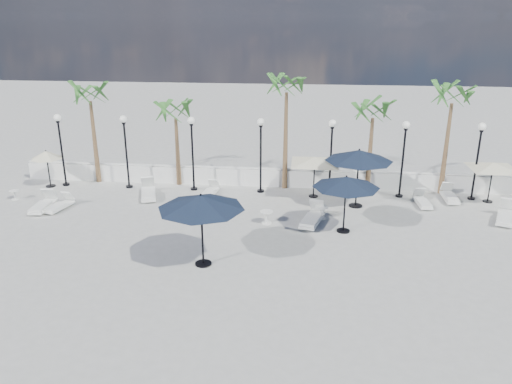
# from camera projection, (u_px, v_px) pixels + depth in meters

# --- Properties ---
(ground) EXTENTS (100.00, 100.00, 0.00)m
(ground) POSITION_uv_depth(u_px,v_px,m) (245.00, 246.00, 19.66)
(ground) COLOR #979893
(ground) RESTS_ON ground
(balustrade) EXTENTS (26.00, 0.30, 1.01)m
(balustrade) POSITION_uv_depth(u_px,v_px,m) (262.00, 177.00, 26.54)
(balustrade) COLOR white
(balustrade) RESTS_ON ground
(lamppost_0) EXTENTS (0.36, 0.36, 3.84)m
(lamppost_0) POSITION_uv_depth(u_px,v_px,m) (60.00, 140.00, 25.96)
(lamppost_0) COLOR black
(lamppost_0) RESTS_ON ground
(lamppost_1) EXTENTS (0.36, 0.36, 3.84)m
(lamppost_1) POSITION_uv_depth(u_px,v_px,m) (125.00, 141.00, 25.61)
(lamppost_1) COLOR black
(lamppost_1) RESTS_ON ground
(lamppost_2) EXTENTS (0.36, 0.36, 3.84)m
(lamppost_2) POSITION_uv_depth(u_px,v_px,m) (192.00, 143.00, 25.27)
(lamppost_2) COLOR black
(lamppost_2) RESTS_ON ground
(lamppost_3) EXTENTS (0.36, 0.36, 3.84)m
(lamppost_3) POSITION_uv_depth(u_px,v_px,m) (261.00, 145.00, 24.93)
(lamppost_3) COLOR black
(lamppost_3) RESTS_ON ground
(lamppost_4) EXTENTS (0.36, 0.36, 3.84)m
(lamppost_4) POSITION_uv_depth(u_px,v_px,m) (331.00, 147.00, 24.58)
(lamppost_4) COLOR black
(lamppost_4) RESTS_ON ground
(lamppost_5) EXTENTS (0.36, 0.36, 3.84)m
(lamppost_5) POSITION_uv_depth(u_px,v_px,m) (404.00, 149.00, 24.24)
(lamppost_5) COLOR black
(lamppost_5) RESTS_ON ground
(lamppost_6) EXTENTS (0.36, 0.36, 3.84)m
(lamppost_6) POSITION_uv_depth(u_px,v_px,m) (478.00, 151.00, 23.90)
(lamppost_6) COLOR black
(lamppost_6) RESTS_ON ground
(palm_0) EXTENTS (2.60, 2.60, 5.50)m
(palm_0) POSITION_uv_depth(u_px,v_px,m) (90.00, 99.00, 25.88)
(palm_0) COLOR brown
(palm_0) RESTS_ON ground
(palm_1) EXTENTS (2.60, 2.60, 4.70)m
(palm_1) POSITION_uv_depth(u_px,v_px,m) (176.00, 115.00, 25.70)
(palm_1) COLOR brown
(palm_1) RESTS_ON ground
(palm_2) EXTENTS (2.60, 2.60, 6.10)m
(palm_2) POSITION_uv_depth(u_px,v_px,m) (287.00, 90.00, 24.69)
(palm_2) COLOR brown
(palm_2) RESTS_ON ground
(palm_3) EXTENTS (2.60, 2.60, 4.90)m
(palm_3) POSITION_uv_depth(u_px,v_px,m) (373.00, 115.00, 24.65)
(palm_3) COLOR brown
(palm_3) RESTS_ON ground
(palm_4) EXTENTS (2.60, 2.60, 5.70)m
(palm_4) POSITION_uv_depth(u_px,v_px,m) (452.00, 101.00, 24.03)
(palm_4) COLOR brown
(palm_4) RESTS_ON ground
(lounger_0) EXTENTS (0.78, 2.00, 0.73)m
(lounger_0) POSITION_uv_depth(u_px,v_px,m) (43.00, 205.00, 23.34)
(lounger_0) COLOR silver
(lounger_0) RESTS_ON ground
(lounger_1) EXTENTS (0.88, 1.76, 0.63)m
(lounger_1) POSITION_uv_depth(u_px,v_px,m) (59.00, 205.00, 23.35)
(lounger_1) COLOR silver
(lounger_1) RESTS_ON ground
(lounger_2) EXTENTS (1.29, 2.21, 0.79)m
(lounger_2) POSITION_uv_depth(u_px,v_px,m) (148.00, 192.00, 24.91)
(lounger_2) COLOR silver
(lounger_2) RESTS_ON ground
(lounger_3) EXTENTS (0.76, 1.71, 0.62)m
(lounger_3) POSITION_uv_depth(u_px,v_px,m) (210.00, 191.00, 25.21)
(lounger_3) COLOR silver
(lounger_3) RESTS_ON ground
(lounger_4) EXTENTS (1.18, 2.19, 0.78)m
(lounger_4) POSITION_uv_depth(u_px,v_px,m) (312.00, 218.00, 21.76)
(lounger_4) COLOR silver
(lounger_4) RESTS_ON ground
(lounger_5) EXTENTS (0.66, 1.71, 0.63)m
(lounger_5) POSITION_uv_depth(u_px,v_px,m) (422.00, 201.00, 23.86)
(lounger_5) COLOR silver
(lounger_5) RESTS_ON ground
(lounger_6) EXTENTS (0.63, 1.83, 0.68)m
(lounger_6) POSITION_uv_depth(u_px,v_px,m) (450.00, 196.00, 24.50)
(lounger_6) COLOR silver
(lounger_6) RESTS_ON ground
(lounger_7) EXTENTS (1.40, 2.16, 0.78)m
(lounger_7) POSITION_uv_depth(u_px,v_px,m) (506.00, 216.00, 22.01)
(lounger_7) COLOR silver
(lounger_7) RESTS_ON ground
(side_table_0) EXTENTS (0.47, 0.47, 0.46)m
(side_table_0) POSITION_uv_depth(u_px,v_px,m) (15.00, 194.00, 24.62)
(side_table_0) COLOR silver
(side_table_0) RESTS_ON ground
(side_table_1) EXTENTS (0.58, 0.58, 0.56)m
(side_table_1) POSITION_uv_depth(u_px,v_px,m) (267.00, 216.00, 21.75)
(side_table_1) COLOR silver
(side_table_1) RESTS_ON ground
(side_table_2) EXTENTS (0.57, 0.57, 0.55)m
(side_table_2) POSITION_uv_depth(u_px,v_px,m) (321.00, 211.00, 22.28)
(side_table_2) COLOR silver
(side_table_2) RESTS_ON ground
(parasol_navy_left) EXTENTS (3.12, 3.12, 2.75)m
(parasol_navy_left) POSITION_uv_depth(u_px,v_px,m) (201.00, 202.00, 17.43)
(parasol_navy_left) COLOR black
(parasol_navy_left) RESTS_ON ground
(parasol_navy_mid) EXTENTS (3.16, 3.16, 2.84)m
(parasol_navy_mid) POSITION_uv_depth(u_px,v_px,m) (359.00, 156.00, 22.98)
(parasol_navy_mid) COLOR black
(parasol_navy_mid) RESTS_ON ground
(parasol_navy_right) EXTENTS (2.77, 2.77, 2.48)m
(parasol_navy_right) POSITION_uv_depth(u_px,v_px,m) (346.00, 182.00, 20.31)
(parasol_navy_right) COLOR black
(parasol_navy_right) RESTS_ON ground
(parasol_cream_sq_a) EXTENTS (4.53, 4.53, 2.22)m
(parasol_cream_sq_a) POSITION_uv_depth(u_px,v_px,m) (315.00, 157.00, 24.39)
(parasol_cream_sq_a) COLOR black
(parasol_cream_sq_a) RESTS_ON ground
(parasol_cream_sq_b) EXTENTS (4.29, 4.29, 2.15)m
(parasol_cream_sq_b) POSITION_uv_depth(u_px,v_px,m) (494.00, 163.00, 23.71)
(parasol_cream_sq_b) COLOR black
(parasol_cream_sq_b) RESTS_ON ground
(parasol_cream_small) EXTENTS (1.63, 1.63, 2.00)m
(parasol_cream_small) POSITION_uv_depth(u_px,v_px,m) (46.00, 155.00, 26.01)
(parasol_cream_small) COLOR black
(parasol_cream_small) RESTS_ON ground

